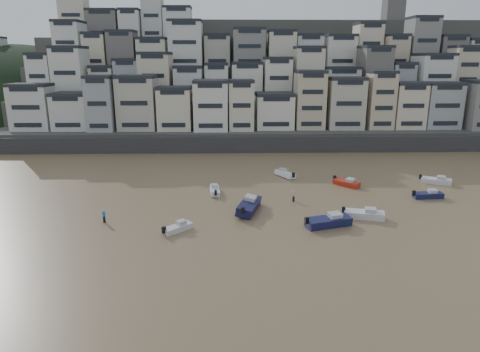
{
  "coord_description": "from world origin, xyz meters",
  "views": [
    {
      "loc": [
        0.65,
        -29.27,
        20.44
      ],
      "look_at": [
        2.11,
        30.0,
        4.0
      ],
      "focal_mm": 32.0,
      "sensor_mm": 36.0,
      "label": 1
    }
  ],
  "objects_px": {
    "boat_j": "(178,227)",
    "boat_c": "(249,204)",
    "boat_b": "(364,213)",
    "boat_h": "(285,173)",
    "boat_f": "(215,190)",
    "boat_e": "(347,182)",
    "boat_d": "(428,194)",
    "boat_a": "(329,220)",
    "boat_g": "(436,180)",
    "person_blue": "(104,216)",
    "person_pink": "(294,196)"
  },
  "relations": [
    {
      "from": "boat_f",
      "to": "boat_b",
      "type": "bearing_deg",
      "value": -124.58
    },
    {
      "from": "boat_c",
      "to": "boat_h",
      "type": "relative_size",
      "value": 1.46
    },
    {
      "from": "boat_a",
      "to": "boat_f",
      "type": "xyz_separation_m",
      "value": [
        -14.69,
        13.79,
        -0.24
      ]
    },
    {
      "from": "boat_h",
      "to": "person_blue",
      "type": "distance_m",
      "value": 33.57
    },
    {
      "from": "boat_e",
      "to": "boat_d",
      "type": "distance_m",
      "value": 12.51
    },
    {
      "from": "boat_e",
      "to": "person_pink",
      "type": "relative_size",
      "value": 2.81
    },
    {
      "from": "boat_g",
      "to": "person_blue",
      "type": "relative_size",
      "value": 2.99
    },
    {
      "from": "person_blue",
      "to": "boat_d",
      "type": "bearing_deg",
      "value": 10.76
    },
    {
      "from": "boat_b",
      "to": "person_pink",
      "type": "height_order",
      "value": "person_pink"
    },
    {
      "from": "boat_f",
      "to": "boat_h",
      "type": "distance_m",
      "value": 15.46
    },
    {
      "from": "boat_a",
      "to": "boat_d",
      "type": "relative_size",
      "value": 1.32
    },
    {
      "from": "boat_j",
      "to": "boat_g",
      "type": "xyz_separation_m",
      "value": [
        41.06,
        19.37,
        0.13
      ]
    },
    {
      "from": "boat_e",
      "to": "person_blue",
      "type": "height_order",
      "value": "person_blue"
    },
    {
      "from": "boat_a",
      "to": "boat_c",
      "type": "height_order",
      "value": "boat_c"
    },
    {
      "from": "boat_a",
      "to": "boat_d",
      "type": "distance_m",
      "value": 20.64
    },
    {
      "from": "boat_a",
      "to": "boat_f",
      "type": "height_order",
      "value": "boat_a"
    },
    {
      "from": "boat_a",
      "to": "boat_h",
      "type": "bearing_deg",
      "value": 79.07
    },
    {
      "from": "boat_f",
      "to": "boat_d",
      "type": "bearing_deg",
      "value": -100.57
    },
    {
      "from": "boat_b",
      "to": "boat_d",
      "type": "height_order",
      "value": "boat_b"
    },
    {
      "from": "boat_b",
      "to": "person_blue",
      "type": "relative_size",
      "value": 3.22
    },
    {
      "from": "boat_c",
      "to": "boat_h",
      "type": "bearing_deg",
      "value": -6.58
    },
    {
      "from": "boat_g",
      "to": "boat_e",
      "type": "height_order",
      "value": "boat_g"
    },
    {
      "from": "boat_b",
      "to": "boat_j",
      "type": "xyz_separation_m",
      "value": [
        -24.05,
        -3.66,
        -0.19
      ]
    },
    {
      "from": "boat_a",
      "to": "boat_f",
      "type": "distance_m",
      "value": 20.15
    },
    {
      "from": "boat_f",
      "to": "boat_g",
      "type": "distance_m",
      "value": 37.28
    },
    {
      "from": "boat_e",
      "to": "boat_c",
      "type": "xyz_separation_m",
      "value": [
        -16.67,
        -11.73,
        0.33
      ]
    },
    {
      "from": "boat_j",
      "to": "boat_c",
      "type": "bearing_deg",
      "value": -6.87
    },
    {
      "from": "boat_b",
      "to": "boat_e",
      "type": "distance_m",
      "value": 14.95
    },
    {
      "from": "person_pink",
      "to": "boat_d",
      "type": "bearing_deg",
      "value": 3.14
    },
    {
      "from": "boat_a",
      "to": "person_blue",
      "type": "xyz_separation_m",
      "value": [
        -28.52,
        2.07,
        -0.01
      ]
    },
    {
      "from": "boat_j",
      "to": "boat_g",
      "type": "height_order",
      "value": "boat_g"
    },
    {
      "from": "boat_g",
      "to": "boat_h",
      "type": "xyz_separation_m",
      "value": [
        -24.82,
        4.99,
        -0.03
      ]
    },
    {
      "from": "person_pink",
      "to": "boat_b",
      "type": "bearing_deg",
      "value": -40.67
    },
    {
      "from": "boat_a",
      "to": "person_pink",
      "type": "relative_size",
      "value": 3.69
    },
    {
      "from": "boat_a",
      "to": "boat_b",
      "type": "relative_size",
      "value": 1.14
    },
    {
      "from": "boat_j",
      "to": "boat_c",
      "type": "distance_m",
      "value": 11.3
    },
    {
      "from": "boat_e",
      "to": "person_pink",
      "type": "distance_m",
      "value": 12.59
    },
    {
      "from": "boat_b",
      "to": "boat_a",
      "type": "bearing_deg",
      "value": -139.76
    },
    {
      "from": "boat_d",
      "to": "boat_f",
      "type": "bearing_deg",
      "value": 171.12
    },
    {
      "from": "boat_j",
      "to": "person_blue",
      "type": "relative_size",
      "value": 2.44
    },
    {
      "from": "boat_b",
      "to": "person_pink",
      "type": "xyz_separation_m",
      "value": [
        -8.28,
        7.12,
        0.1
      ]
    },
    {
      "from": "boat_a",
      "to": "boat_c",
      "type": "bearing_deg",
      "value": 132.5
    },
    {
      "from": "person_pink",
      "to": "boat_f",
      "type": "bearing_deg",
      "value": 160.77
    },
    {
      "from": "boat_b",
      "to": "boat_c",
      "type": "height_order",
      "value": "boat_c"
    },
    {
      "from": "boat_j",
      "to": "boat_d",
      "type": "relative_size",
      "value": 0.88
    },
    {
      "from": "boat_a",
      "to": "boat_d",
      "type": "height_order",
      "value": "boat_a"
    },
    {
      "from": "person_blue",
      "to": "boat_a",
      "type": "bearing_deg",
      "value": -4.15
    },
    {
      "from": "boat_g",
      "to": "boat_h",
      "type": "height_order",
      "value": "boat_g"
    },
    {
      "from": "boat_f",
      "to": "boat_c",
      "type": "height_order",
      "value": "boat_c"
    },
    {
      "from": "person_blue",
      "to": "boat_f",
      "type": "bearing_deg",
      "value": 40.29
    }
  ]
}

